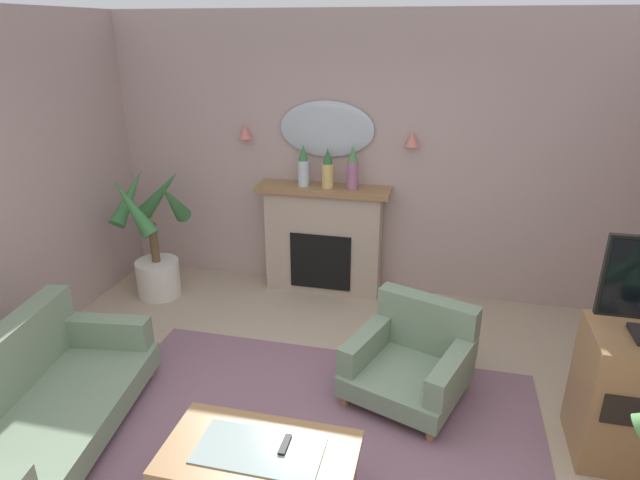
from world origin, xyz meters
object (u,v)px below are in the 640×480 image
floral_couch (34,402)px  wall_sconce_right (412,139)px  wall_sconce_left (245,132)px  potted_plant_corner_palm (154,242)px  coffee_table (260,458)px  fireplace (323,240)px  mantel_vase_left (303,167)px  armchair_near_fireplace (413,357)px  tv_remote (285,445)px  mantel_vase_right (353,168)px  mantel_vase_centre (328,169)px  wall_mirror (327,129)px

floral_couch → wall_sconce_right: bearing=51.2°
wall_sconce_left → potted_plant_corner_palm: wall_sconce_left is taller
wall_sconce_right → coffee_table: size_ratio=0.13×
fireplace → mantel_vase_left: 0.81m
wall_sconce_right → armchair_near_fireplace: bearing=-82.7°
tv_remote → floral_couch: 1.81m
mantel_vase_right → tv_remote: (0.13, -2.77, -0.92)m
mantel_vase_left → tv_remote: bearing=-77.3°
floral_couch → potted_plant_corner_palm: potted_plant_corner_palm is taller
mantel_vase_centre → mantel_vase_right: bearing=0.0°
wall_mirror → mantel_vase_right: bearing=-29.5°
mantel_vase_centre → coffee_table: 3.01m
fireplace → mantel_vase_right: 0.86m
coffee_table → wall_sconce_right: bearing=79.3°
mantel_vase_left → mantel_vase_centre: size_ratio=1.05×
wall_mirror → wall_sconce_right: 0.85m
mantel_vase_left → armchair_near_fireplace: bearing=-50.2°
coffee_table → potted_plant_corner_palm: (-1.96, 2.35, 0.22)m
floral_couch → armchair_near_fireplace: size_ratio=1.73×
armchair_near_fireplace → potted_plant_corner_palm: potted_plant_corner_palm is taller
coffee_table → tv_remote: size_ratio=6.88×
wall_sconce_right → wall_mirror: bearing=176.6°
mantel_vase_left → armchair_near_fireplace: 2.23m
coffee_table → potted_plant_corner_palm: bearing=129.9°
wall_sconce_left → floral_couch: size_ratio=0.08×
coffee_table → armchair_near_fireplace: (0.77, 1.33, -0.08)m
mantel_vase_right → potted_plant_corner_palm: mantel_vase_right is taller
fireplace → mantel_vase_right: (0.30, -0.03, 0.80)m
wall_mirror → mantel_vase_centre: bearing=-73.6°
wall_sconce_right → armchair_near_fireplace: size_ratio=0.13×
mantel_vase_left → wall_mirror: (0.20, 0.17, 0.35)m
wall_mirror → coffee_table: (0.29, -3.01, -1.33)m
potted_plant_corner_palm → mantel_vase_centre: bearing=16.0°
fireplace → wall_sconce_left: (-0.85, 0.09, 1.09)m
fireplace → mantel_vase_right: bearing=-5.4°
wall_sconce_right → potted_plant_corner_palm: wall_sconce_right is taller
fireplace → wall_sconce_left: size_ratio=9.71×
wall_sconce_left → mantel_vase_right: bearing=-6.0°
mantel_vase_left → potted_plant_corner_palm: bearing=-161.5°
wall_mirror → armchair_near_fireplace: 2.44m
fireplace → mantel_vase_centre: 0.78m
mantel_vase_centre → potted_plant_corner_palm: 1.94m
coffee_table → wall_mirror: bearing=95.6°
armchair_near_fireplace → wall_mirror: bearing=122.2°
mantel_vase_right → tv_remote: bearing=-87.4°
tv_remote → potted_plant_corner_palm: potted_plant_corner_palm is taller
armchair_near_fireplace → tv_remote: bearing=-116.7°
mantel_vase_centre → wall_mirror: wall_mirror is taller
wall_sconce_right → tv_remote: (-0.42, -2.89, -1.21)m
mantel_vase_centre → wall_mirror: 0.41m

